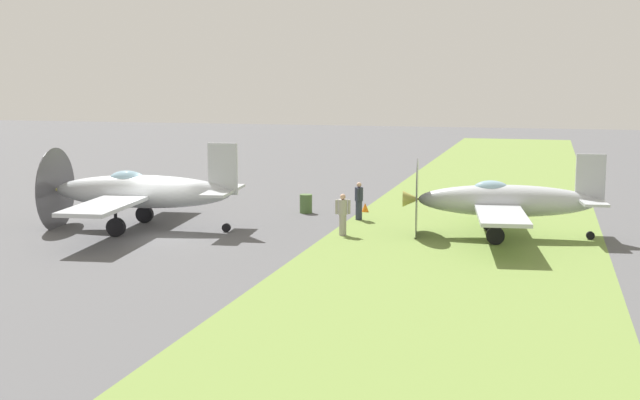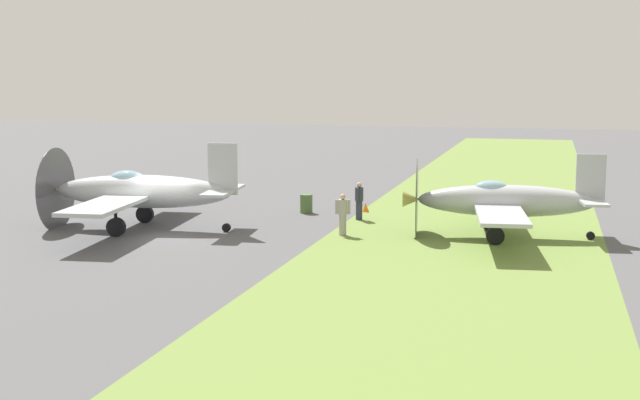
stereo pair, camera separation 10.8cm
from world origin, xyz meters
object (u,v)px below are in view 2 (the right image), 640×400
at_px(airplane_lead, 139,192).
at_px(airplane_wingman, 502,201).
at_px(runway_marker_cone, 366,207).
at_px(ground_crew_mechanic, 343,214).
at_px(ground_crew_chief, 359,200).
at_px(fuel_drum, 306,204).

height_order(airplane_lead, airplane_wingman, airplane_lead).
bearing_deg(airplane_lead, runway_marker_cone, -55.83).
xyz_separation_m(ground_crew_mechanic, runway_marker_cone, (6.21, 0.41, -0.69)).
height_order(ground_crew_chief, fuel_drum, ground_crew_chief).
bearing_deg(runway_marker_cone, ground_crew_chief, -174.89).
bearing_deg(fuel_drum, runway_marker_cone, -67.75).
bearing_deg(airplane_wingman, fuel_drum, 60.12).
bearing_deg(airplane_lead, fuel_drum, -49.42).
bearing_deg(fuel_drum, ground_crew_chief, -113.08).
relative_size(fuel_drum, runway_marker_cone, 2.05).
distance_m(airplane_wingman, runway_marker_cone, 8.44).
bearing_deg(airplane_lead, airplane_wingman, -88.17).
distance_m(airplane_lead, runway_marker_cone, 11.09).
relative_size(ground_crew_mechanic, runway_marker_cone, 3.93).
bearing_deg(airplane_wingman, ground_crew_mechanic, 93.77).
xyz_separation_m(airplane_lead, runway_marker_cone, (7.21, -8.30, -1.42)).
height_order(fuel_drum, runway_marker_cone, fuel_drum).
bearing_deg(ground_crew_chief, runway_marker_cone, -172.07).
bearing_deg(ground_crew_chief, ground_crew_mechanic, 5.73).
relative_size(ground_crew_chief, runway_marker_cone, 3.93).
bearing_deg(ground_crew_mechanic, fuel_drum, -73.65).
xyz_separation_m(airplane_wingman, ground_crew_chief, (2.60, 6.53, -0.60)).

